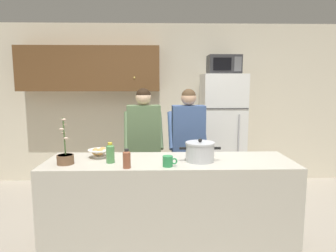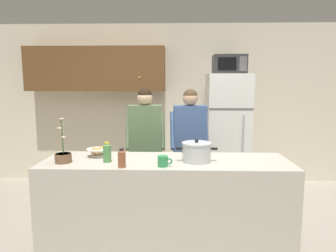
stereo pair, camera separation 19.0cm
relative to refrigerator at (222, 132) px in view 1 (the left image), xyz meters
name	(u,v)px [view 1 (the left image)]	position (x,y,z in m)	size (l,w,h in m)	color
ground_plane	(169,250)	(-0.88, -1.85, -0.89)	(14.00, 14.00, 0.00)	#9E9384
back_wall_unit	(150,97)	(-1.14, 0.40, 0.53)	(6.00, 0.48, 2.60)	beige
kitchen_island	(169,206)	(-0.88, -1.85, -0.43)	(2.34, 0.68, 0.92)	#BCB7A8
refrigerator	(222,132)	(0.00, 0.00, 0.00)	(0.64, 0.68, 1.78)	white
microwave	(224,65)	(0.00, -0.02, 1.03)	(0.48, 0.37, 0.28)	#2D2D30
person_near_pot	(144,138)	(-1.17, -0.99, 0.09)	(0.51, 0.44, 1.59)	black
person_by_sink	(188,137)	(-0.62, -0.96, 0.09)	(0.50, 0.42, 1.58)	black
cooking_pot	(200,152)	(-0.59, -1.90, 0.12)	(0.39, 0.27, 0.22)	silver
coffee_mug	(168,161)	(-0.90, -2.07, 0.08)	(0.13, 0.09, 0.10)	#2D8C4C
bread_bowl	(99,153)	(-1.56, -1.73, 0.08)	(0.23, 0.23, 0.10)	white
bottle_near_edge	(110,153)	(-1.42, -1.93, 0.12)	(0.08, 0.08, 0.19)	#4C8C4C
bottle_mid_counter	(127,159)	(-1.25, -2.11, 0.11)	(0.07, 0.07, 0.17)	brown
potted_orchid	(65,157)	(-1.82, -1.97, 0.10)	(0.15, 0.15, 0.42)	brown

